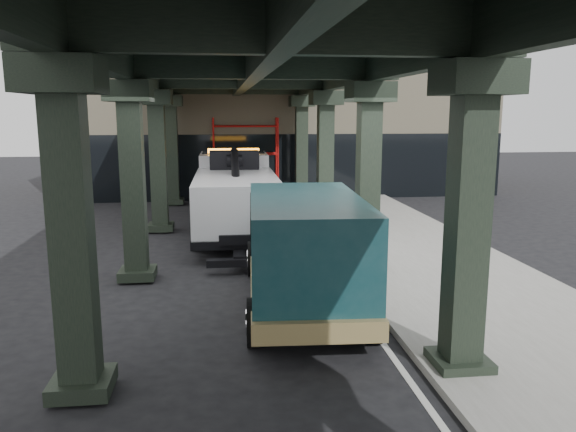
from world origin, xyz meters
TOP-DOWN VIEW (x-y plane):
  - ground at (0.00, 0.00)m, footprint 90.00×90.00m
  - sidewalk at (4.50, 2.00)m, footprint 5.00×40.00m
  - lane_stripe at (1.70, 2.00)m, footprint 0.12×38.00m
  - viaduct at (-0.40, 2.00)m, footprint 7.40×32.00m
  - building at (2.00, 20.00)m, footprint 22.00×10.00m
  - scaffolding at (0.00, 14.64)m, footprint 3.08×0.88m
  - tow_truck at (-0.72, 7.57)m, footprint 2.89×9.27m
  - towed_van at (0.52, -0.58)m, footprint 2.79×6.34m

SIDE VIEW (x-z plane):
  - ground at x=0.00m, z-range 0.00..0.00m
  - lane_stripe at x=1.70m, z-range 0.00..0.01m
  - sidewalk at x=4.50m, z-range 0.00..0.15m
  - towed_van at x=0.52m, z-range 0.09..2.62m
  - tow_truck at x=-0.72m, z-range -0.04..2.99m
  - scaffolding at x=0.00m, z-range 0.11..4.11m
  - building at x=2.00m, z-range 0.00..8.00m
  - viaduct at x=-0.40m, z-range 2.26..8.66m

